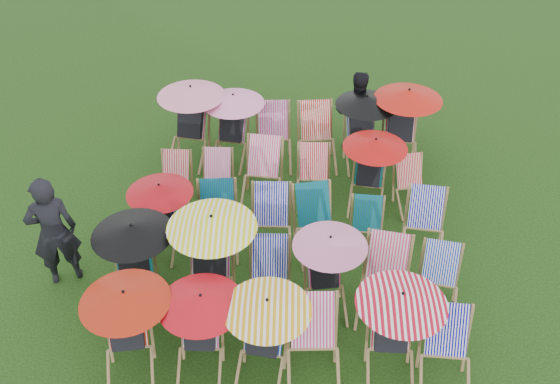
{
  "coord_description": "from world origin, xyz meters",
  "views": [
    {
      "loc": [
        -0.0,
        -6.98,
        6.69
      ],
      "look_at": [
        -0.18,
        0.31,
        0.9
      ],
      "focal_mm": 40.0,
      "sensor_mm": 36.0,
      "label": 1
    }
  ],
  "objects_px": {
    "deckchair_29": "(402,126)",
    "person_rear": "(356,111)",
    "deckchair_0": "(127,332)",
    "deckchair_5": "(447,357)",
    "person_left": "(53,232)"
  },
  "relations": [
    {
      "from": "deckchair_29",
      "to": "deckchair_0",
      "type": "bearing_deg",
      "value": -127.31
    },
    {
      "from": "deckchair_29",
      "to": "person_left",
      "type": "relative_size",
      "value": 0.78
    },
    {
      "from": "deckchair_0",
      "to": "deckchair_5",
      "type": "relative_size",
      "value": 1.33
    },
    {
      "from": "deckchair_0",
      "to": "deckchair_29",
      "type": "distance_m",
      "value": 6.06
    },
    {
      "from": "deckchair_0",
      "to": "deckchair_29",
      "type": "height_order",
      "value": "deckchair_29"
    },
    {
      "from": "deckchair_29",
      "to": "person_left",
      "type": "bearing_deg",
      "value": -146.55
    },
    {
      "from": "deckchair_0",
      "to": "person_left",
      "type": "distance_m",
      "value": 2.04
    },
    {
      "from": "deckchair_0",
      "to": "person_left",
      "type": "bearing_deg",
      "value": 122.24
    },
    {
      "from": "deckchair_0",
      "to": "person_rear",
      "type": "height_order",
      "value": "person_rear"
    },
    {
      "from": "deckchair_5",
      "to": "person_rear",
      "type": "xyz_separation_m",
      "value": [
        -0.74,
        5.18,
        0.29
      ]
    },
    {
      "from": "deckchair_0",
      "to": "person_rear",
      "type": "distance_m",
      "value": 5.95
    },
    {
      "from": "deckchair_29",
      "to": "person_rear",
      "type": "relative_size",
      "value": 0.91
    },
    {
      "from": "deckchair_29",
      "to": "person_rear",
      "type": "bearing_deg",
      "value": 154.21
    },
    {
      "from": "deckchair_5",
      "to": "deckchair_29",
      "type": "relative_size",
      "value": 0.68
    },
    {
      "from": "person_left",
      "to": "person_rear",
      "type": "bearing_deg",
      "value": -164.4
    }
  ]
}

